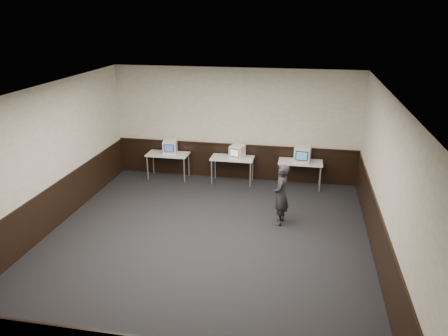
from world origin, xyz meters
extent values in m
plane|color=black|center=(0.00, 0.00, 0.00)|extent=(8.00, 8.00, 0.00)
plane|color=white|center=(0.00, 0.00, 3.20)|extent=(8.00, 8.00, 0.00)
plane|color=beige|center=(0.00, 4.00, 1.60)|extent=(7.00, 0.00, 7.00)
plane|color=beige|center=(0.00, -4.00, 1.60)|extent=(7.00, 0.00, 7.00)
plane|color=beige|center=(-3.50, 0.00, 1.60)|extent=(0.00, 8.00, 8.00)
plane|color=beige|center=(3.50, 0.00, 1.60)|extent=(0.00, 8.00, 8.00)
cube|color=black|center=(0.00, 3.98, 0.50)|extent=(6.98, 0.04, 1.00)
cube|color=black|center=(-3.48, 0.00, 0.50)|extent=(0.04, 7.98, 1.00)
cube|color=black|center=(3.48, 0.00, 0.50)|extent=(0.04, 7.98, 1.00)
cube|color=black|center=(0.00, 3.96, 1.02)|extent=(6.98, 0.06, 0.04)
cube|color=silver|center=(-1.90, 3.60, 0.73)|extent=(1.20, 0.60, 0.04)
cylinder|color=#999999|center=(-2.45, 3.35, 0.35)|extent=(0.04, 0.04, 0.71)
cylinder|color=#999999|center=(-1.35, 3.35, 0.35)|extent=(0.04, 0.04, 0.71)
cylinder|color=#999999|center=(-2.45, 3.85, 0.35)|extent=(0.04, 0.04, 0.71)
cylinder|color=#999999|center=(-1.35, 3.85, 0.35)|extent=(0.04, 0.04, 0.71)
cube|color=silver|center=(0.00, 3.60, 0.73)|extent=(1.20, 0.60, 0.04)
cylinder|color=#999999|center=(-0.55, 3.35, 0.35)|extent=(0.04, 0.04, 0.71)
cylinder|color=#999999|center=(0.55, 3.35, 0.35)|extent=(0.04, 0.04, 0.71)
cylinder|color=#999999|center=(-0.55, 3.85, 0.35)|extent=(0.04, 0.04, 0.71)
cylinder|color=#999999|center=(0.55, 3.85, 0.35)|extent=(0.04, 0.04, 0.71)
cube|color=silver|center=(1.90, 3.60, 0.73)|extent=(1.20, 0.60, 0.04)
cylinder|color=#999999|center=(1.35, 3.35, 0.35)|extent=(0.04, 0.04, 0.71)
cylinder|color=#999999|center=(2.45, 3.35, 0.35)|extent=(0.04, 0.04, 0.71)
cylinder|color=#999999|center=(1.35, 3.85, 0.35)|extent=(0.04, 0.04, 0.71)
cylinder|color=#999999|center=(2.45, 3.85, 0.35)|extent=(0.04, 0.04, 0.71)
cube|color=white|center=(-1.84, 3.65, 0.94)|extent=(0.44, 0.45, 0.38)
cube|color=black|center=(-1.81, 3.44, 0.96)|extent=(0.29, 0.06, 0.23)
cube|color=#334896|center=(-1.81, 3.43, 0.96)|extent=(0.25, 0.04, 0.19)
cube|color=white|center=(0.14, 3.58, 0.93)|extent=(0.45, 0.46, 0.37)
cube|color=black|center=(0.09, 3.39, 0.95)|extent=(0.27, 0.08, 0.22)
cube|color=silver|center=(0.09, 3.39, 0.95)|extent=(0.23, 0.06, 0.18)
cube|color=white|center=(1.94, 3.59, 0.97)|extent=(0.47, 0.49, 0.43)
cube|color=black|center=(1.92, 3.36, 0.99)|extent=(0.33, 0.05, 0.26)
cube|color=teal|center=(1.92, 3.35, 0.99)|extent=(0.28, 0.03, 0.22)
imported|color=#252328|center=(1.52, 1.26, 0.72)|extent=(0.39, 0.56, 1.44)
camera|label=1|loc=(1.94, -7.91, 4.64)|focal=35.00mm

